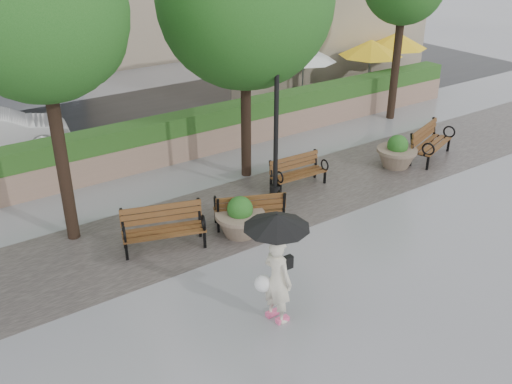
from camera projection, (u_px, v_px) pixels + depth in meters
ground at (313, 268)px, 12.04m from camera, size 100.00×100.00×0.00m
cobble_strip at (236, 213)px, 14.25m from camera, size 28.00×3.20×0.01m
hedge_wall at (163, 141)px, 16.91m from camera, size 24.00×0.80×1.35m
cafe_wall at (338, 41)px, 23.37m from camera, size 10.00×0.60×4.00m
cafe_hedge at (363, 92)px, 22.18m from camera, size 8.00×0.50×0.90m
asphalt_street at (114, 124)px, 20.16m from camera, size 40.00×7.00×0.00m
bench_1 at (164, 237)px, 12.65m from camera, size 1.92×1.23×0.97m
bench_2 at (249, 215)px, 13.61m from camera, size 1.76×1.25×0.89m
bench_3 at (298, 178)px, 15.50m from camera, size 1.60×0.69×0.84m
bench_4 at (430, 149)px, 17.27m from camera, size 1.99×1.32×1.00m
planter_left at (240, 220)px, 13.14m from camera, size 1.15×1.15×0.97m
planter_right at (397, 155)px, 16.67m from camera, size 1.17×1.17×0.98m
lamppost at (276, 130)px, 14.29m from camera, size 0.28×0.28×4.19m
tree_0 at (45, 18)px, 11.16m from camera, size 3.61×3.54×6.80m
tree_1 at (248, 4)px, 14.40m from camera, size 4.51×4.51×7.05m
patio_umb_white at (304, 53)px, 21.43m from camera, size 2.50×2.50×2.30m
patio_umb_yellow_a at (371, 48)px, 22.20m from camera, size 2.50×2.50×2.30m
patio_umb_yellow_b at (397, 40)px, 23.53m from camera, size 2.50×2.50×2.30m
pedestrian at (277, 258)px, 10.00m from camera, size 1.18×1.18×2.16m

